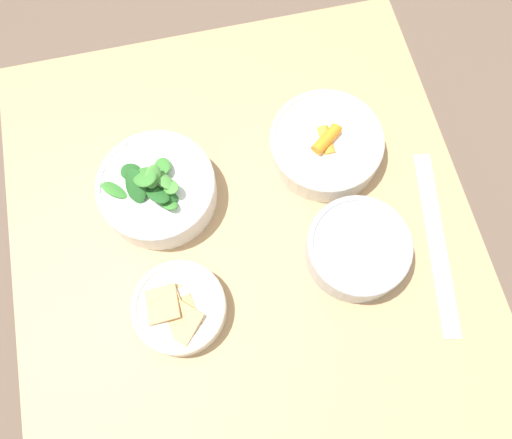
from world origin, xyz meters
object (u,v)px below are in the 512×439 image
object	(u,v)px
bowl_greens	(157,189)
bowl_beans_hotdog	(357,249)
bowl_cookies	(179,308)
bowl_carrots	(326,144)
ruler	(436,241)

from	to	relation	value
bowl_greens	bowl_beans_hotdog	distance (m)	0.34
bowl_beans_hotdog	bowl_cookies	world-z (taller)	bowl_beans_hotdog
bowl_beans_hotdog	bowl_carrots	bearing A→B (deg)	179.73
bowl_beans_hotdog	ruler	world-z (taller)	bowl_beans_hotdog
bowl_carrots	ruler	xyz separation A→B (m)	(0.20, 0.14, -0.03)
bowl_greens	bowl_cookies	size ratio (longest dim) A/B	1.33
bowl_beans_hotdog	ruler	distance (m)	0.14
bowl_greens	bowl_cookies	xyz separation A→B (m)	(0.20, 0.00, -0.01)
bowl_greens	bowl_cookies	world-z (taller)	bowl_greens
bowl_carrots	bowl_beans_hotdog	xyz separation A→B (m)	(0.19, -0.00, 0.00)
bowl_carrots	bowl_cookies	size ratio (longest dim) A/B	1.34
bowl_carrots	bowl_greens	bearing A→B (deg)	-86.11
bowl_cookies	ruler	bearing A→B (deg)	92.45
bowl_carrots	bowl_cookies	bearing A→B (deg)	-53.32
bowl_carrots	bowl_greens	xyz separation A→B (m)	(0.02, -0.29, 0.01)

